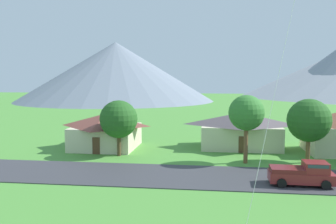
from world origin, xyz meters
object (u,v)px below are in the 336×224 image
Objects in this scene: tree_left_of_center at (309,120)px; tree_right_of_center at (246,113)px; house_right_center at (241,130)px; house_leftmost at (106,130)px; tree_near_left at (119,119)px; pickup_truck_maroon_west_side at (303,173)px.

tree_right_of_center is at bearing -171.72° from tree_left_of_center.
house_leftmost is at bearing -172.58° from house_right_center.
tree_near_left reaches higher than house_leftmost.
tree_left_of_center reaches higher than house_right_center.
house_right_center is at bearing 103.97° from pickup_truck_maroon_west_side.
tree_right_of_center is 9.58m from pickup_truck_maroon_west_side.
house_leftmost is at bearing 123.08° from tree_near_left.
tree_near_left is 14.27m from tree_right_of_center.
house_leftmost is at bearing 146.82° from pickup_truck_maroon_west_side.
house_right_center is at bearing 7.42° from house_leftmost.
tree_near_left is 0.89× the size of tree_right_of_center.
tree_right_of_center reaches higher than house_leftmost.
tree_left_of_center is 6.63m from tree_right_of_center.
tree_near_left is at bearing -56.92° from house_leftmost.
tree_left_of_center is 0.94× the size of tree_right_of_center.
tree_right_of_center is (14.13, -1.73, 1.05)m from tree_near_left.
tree_right_of_center is 1.37× the size of pickup_truck_maroon_west_side.
tree_left_of_center is at bearing -12.51° from house_leftmost.
tree_near_left is (-14.18, -6.67, 1.87)m from house_right_center.
tree_right_of_center reaches higher than pickup_truck_maroon_west_side.
house_right_center is 15.78m from tree_near_left.
tree_near_left is at bearing -154.82° from house_right_center.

